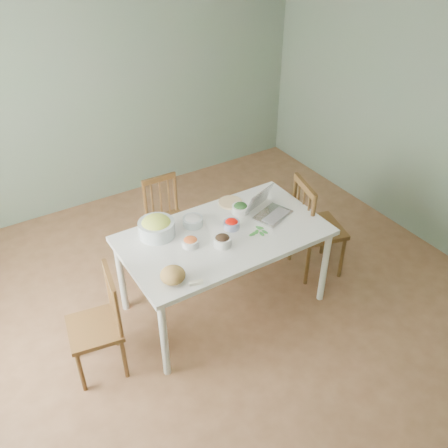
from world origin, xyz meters
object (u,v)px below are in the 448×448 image
chair_far (169,222)px  chair_right (319,227)px  dining_table (224,270)px  laptop (273,205)px  chair_left (94,326)px  bread_boule (173,275)px  bowl_squash (156,226)px

chair_far → chair_right: size_ratio=0.85×
dining_table → laptop: size_ratio=5.27×
chair_left → chair_right: 2.31m
laptop → chair_right: bearing=-24.4°
bread_boule → laptop: size_ratio=0.58×
bowl_squash → chair_left: bearing=-153.6°
bowl_squash → laptop: 1.05m
dining_table → chair_left: chair_left is taller
dining_table → bowl_squash: bearing=150.0°
chair_far → laptop: laptop is taller
chair_right → chair_left: bearing=105.7°
dining_table → bowl_squash: 0.76m
bread_boule → laptop: 1.20m
chair_left → dining_table: bearing=103.9°
chair_far → bread_boule: bearing=-112.8°
chair_left → chair_right: bearing=100.7°
chair_right → bread_boule: 1.77m
bread_boule → laptop: laptop is taller
bowl_squash → dining_table: bearing=-30.0°
bread_boule → bowl_squash: size_ratio=0.62×
laptop → chair_left: bearing=163.3°
bread_boule → chair_far: bearing=65.8°
chair_far → dining_table: bearing=-82.4°
chair_far → bread_boule: size_ratio=4.61×
chair_far → laptop: bearing=-54.6°
chair_far → chair_left: 1.52m
bowl_squash → laptop: (1.01, -0.29, 0.02)m
chair_far → chair_right: chair_right is taller
chair_left → bread_boule: size_ratio=4.90×
bowl_squash → chair_right: bearing=-12.1°
chair_left → bread_boule: 0.76m
dining_table → chair_far: chair_far is taller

